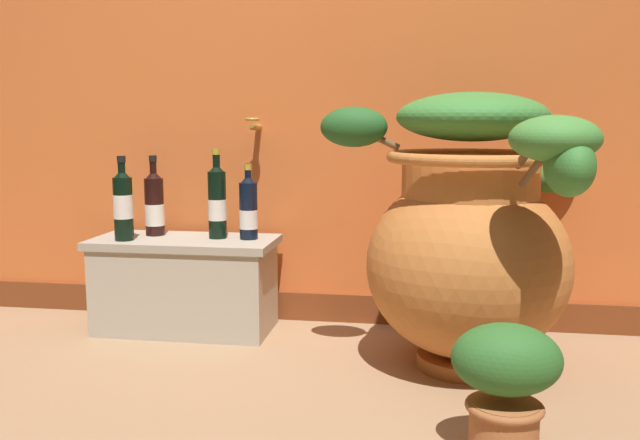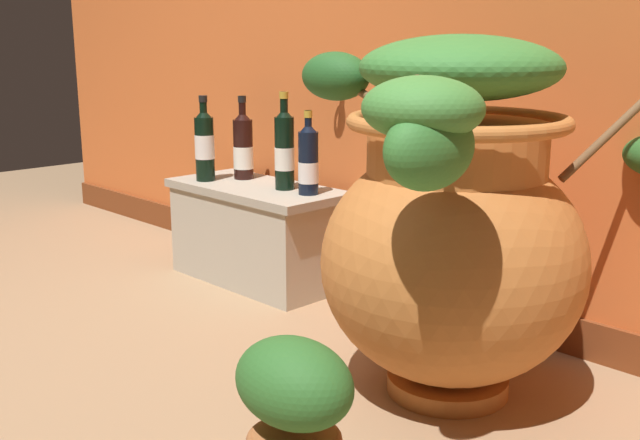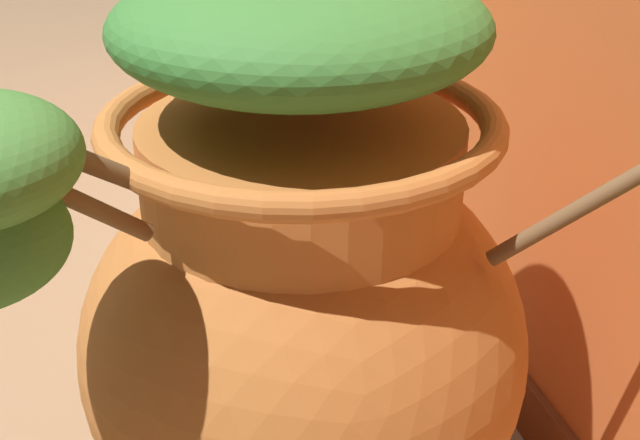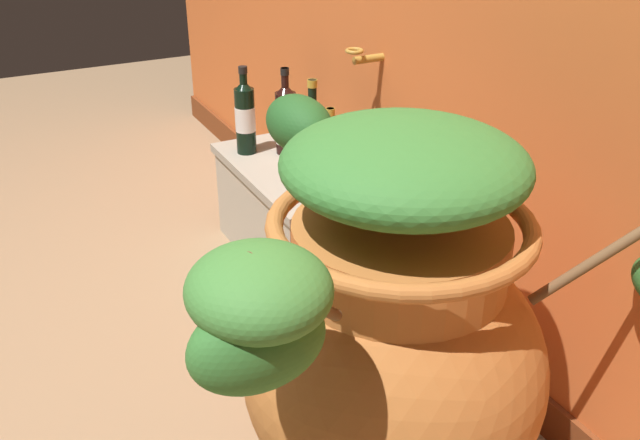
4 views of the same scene
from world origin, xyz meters
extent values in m
plane|color=#9E7A56|center=(0.00, 0.00, 0.00)|extent=(7.00, 7.00, 0.00)
cube|color=brown|center=(0.00, 1.10, 0.06)|extent=(4.40, 0.02, 0.12)
cylinder|color=#B28433|center=(-0.23, 1.05, 0.79)|extent=(0.02, 0.10, 0.02)
torus|color=#B28433|center=(-0.23, 1.00, 0.82)|extent=(0.06, 0.06, 0.01)
ellipsoid|color=#C17033|center=(0.57, 0.65, 0.34)|extent=(0.66, 0.66, 0.60)
cylinder|color=#C17033|center=(0.57, 0.65, 0.62)|extent=(0.43, 0.43, 0.14)
torus|color=#C17033|center=(0.57, 0.65, 0.70)|extent=(0.54, 0.54, 0.04)
cylinder|color=brown|center=(0.72, 0.35, 0.75)|extent=(0.09, 0.20, 0.16)
ellipsoid|color=#428438|center=(0.76, 0.27, 0.76)|extent=(0.23, 0.22, 0.12)
cylinder|color=brown|center=(0.81, 0.97, 0.67)|extent=(0.16, 0.25, 0.26)
cylinder|color=brown|center=(0.27, 0.61, 0.76)|extent=(0.17, 0.04, 0.10)
ellipsoid|color=#235623|center=(0.21, 0.61, 0.79)|extent=(0.22, 0.14, 0.13)
cylinder|color=brown|center=(0.75, 0.34, 0.72)|extent=(0.11, 0.20, 0.19)
ellipsoid|color=#387A33|center=(0.80, 0.25, 0.70)|extent=(0.13, 0.22, 0.16)
ellipsoid|color=#387A33|center=(0.57, 0.65, 0.82)|extent=(0.48, 0.48, 0.15)
cube|color=#B2A893|center=(-0.48, 0.89, 0.18)|extent=(0.66, 0.31, 0.36)
cube|color=#A09785|center=(-0.48, 0.89, 0.35)|extent=(0.70, 0.33, 0.03)
cylinder|color=black|center=(-0.23, 0.92, 0.47)|extent=(0.07, 0.07, 0.22)
cone|color=black|center=(-0.23, 0.92, 0.59)|extent=(0.07, 0.07, 0.04)
cylinder|color=black|center=(-0.23, 0.92, 0.62)|extent=(0.02, 0.02, 0.07)
cylinder|color=#B7932D|center=(-0.23, 0.92, 0.64)|extent=(0.03, 0.03, 0.02)
cylinder|color=silver|center=(-0.23, 0.92, 0.44)|extent=(0.07, 0.07, 0.07)
cylinder|color=black|center=(-0.62, 0.95, 0.48)|extent=(0.07, 0.07, 0.23)
cone|color=black|center=(-0.62, 0.95, 0.60)|extent=(0.07, 0.07, 0.04)
cylinder|color=black|center=(-0.62, 0.95, 0.63)|extent=(0.03, 0.03, 0.09)
cylinder|color=black|center=(-0.62, 0.95, 0.67)|extent=(0.03, 0.03, 0.02)
cylinder|color=white|center=(-0.62, 0.95, 0.44)|extent=(0.08, 0.08, 0.08)
cylinder|color=black|center=(-0.69, 0.82, 0.48)|extent=(0.07, 0.07, 0.24)
cone|color=black|center=(-0.69, 0.82, 0.61)|extent=(0.07, 0.07, 0.04)
cylinder|color=black|center=(-0.69, 0.82, 0.64)|extent=(0.03, 0.03, 0.08)
cylinder|color=black|center=(-0.69, 0.82, 0.67)|extent=(0.03, 0.03, 0.02)
cylinder|color=silver|center=(-0.69, 0.82, 0.49)|extent=(0.07, 0.07, 0.09)
cylinder|color=black|center=(-0.35, 0.92, 0.49)|extent=(0.07, 0.07, 0.26)
cone|color=black|center=(-0.35, 0.92, 0.63)|extent=(0.07, 0.07, 0.04)
cylinder|color=black|center=(-0.35, 0.92, 0.66)|extent=(0.03, 0.03, 0.09)
cylinder|color=#B7932D|center=(-0.35, 0.92, 0.70)|extent=(0.03, 0.03, 0.02)
cylinder|color=white|center=(-0.35, 0.92, 0.47)|extent=(0.07, 0.07, 0.08)
camera|label=1|loc=(0.44, -1.56, 0.81)|focal=38.03mm
camera|label=2|loc=(1.65, -0.87, 0.89)|focal=42.93mm
camera|label=3|loc=(1.57, 0.41, 1.09)|focal=47.03mm
camera|label=4|loc=(1.60, -0.06, 1.35)|focal=40.09mm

